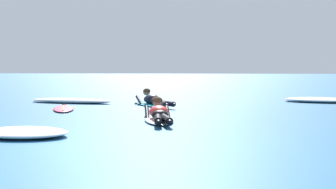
% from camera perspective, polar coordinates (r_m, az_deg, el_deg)
% --- Properties ---
extents(ground_plane, '(120.00, 120.00, 0.00)m').
position_cam_1_polar(ground_plane, '(17.71, -0.03, -0.70)').
color(ground_plane, '#235B84').
extents(surfer_near, '(0.95, 2.50, 0.55)m').
position_cam_1_polar(surfer_near, '(11.18, -0.94, -2.19)').
color(surfer_near, silver).
rests_on(surfer_near, ground).
extents(surfer_far, '(1.56, 2.50, 0.54)m').
position_cam_1_polar(surfer_far, '(15.50, -1.57, -0.73)').
color(surfer_far, '#2DB2D1').
rests_on(surfer_far, ground).
extents(drifting_surfboard, '(1.12, 2.30, 0.16)m').
position_cam_1_polar(drifting_surfboard, '(14.55, -10.87, -1.44)').
color(drifting_surfboard, '#E54C66').
rests_on(drifting_surfboard, ground).
extents(whitewater_front, '(2.81, 1.36, 0.16)m').
position_cam_1_polar(whitewater_front, '(17.00, -10.09, -0.65)').
color(whitewater_front, white).
rests_on(whitewater_front, ground).
extents(whitewater_mid_left, '(1.63, 1.38, 0.16)m').
position_cam_1_polar(whitewater_mid_left, '(9.15, -14.79, -3.87)').
color(whitewater_mid_left, white).
rests_on(whitewater_mid_left, ground).
extents(whitewater_mid_right, '(2.39, 1.81, 0.16)m').
position_cam_1_polar(whitewater_mid_right, '(17.77, 15.47, -0.56)').
color(whitewater_mid_right, white).
rests_on(whitewater_mid_right, ground).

